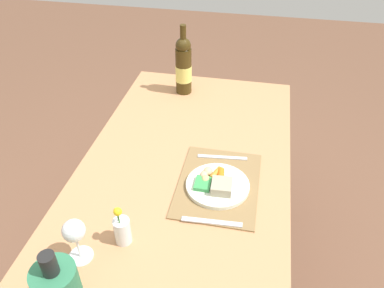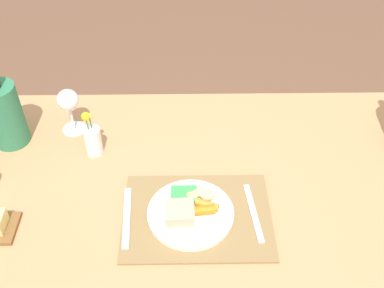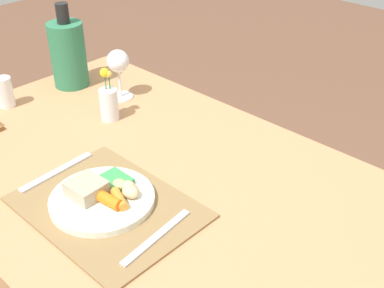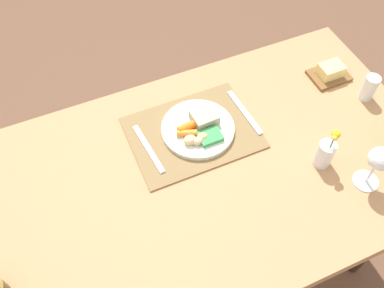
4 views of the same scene
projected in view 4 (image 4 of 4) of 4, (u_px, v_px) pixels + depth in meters
The scene contains 10 objects.
ground_plane at pixel (192, 264), 1.82m from camera, with size 8.00×8.00×0.00m, color brown.
dining_table at pixel (192, 188), 1.26m from camera, with size 1.49×0.80×0.75m.
placemat at pixel (193, 133), 1.30m from camera, with size 0.39×0.29×0.01m, color olive.
dinner_plate at pixel (199, 128), 1.28m from camera, with size 0.23×0.23×0.05m.
fork at pixel (245, 112), 1.34m from camera, with size 0.02×0.20×0.01m, color silver.
knife at pixel (148, 149), 1.25m from camera, with size 0.02×0.19×0.01m, color silver.
salt_shaker at pixel (369, 88), 1.35m from camera, with size 0.05×0.05×0.09m, color white.
wine_glass at pixel (379, 161), 1.11m from camera, with size 0.07×0.07×0.15m.
butter_dish at pixel (330, 73), 1.42m from camera, with size 0.13×0.10×0.05m.
flower_vase at pixel (325, 153), 1.19m from camera, with size 0.05×0.05×0.15m.
Camera 4 is at (0.25, 0.57, 1.79)m, focal length 38.86 mm.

